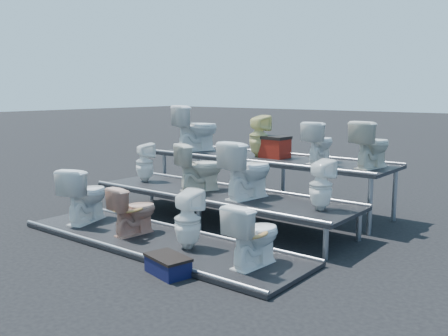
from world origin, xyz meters
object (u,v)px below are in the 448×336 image
Objects in this scene: toilet_4 at (145,162)px; toilet_5 at (200,167)px; toilet_6 at (247,170)px; toilet_10 at (319,142)px; toilet_1 at (134,210)px; step_stool at (168,266)px; toilet_7 at (321,185)px; red_crate at (275,148)px; toilet_2 at (188,219)px; toilet_0 at (85,194)px; toilet_8 at (196,128)px; toilet_9 at (259,136)px; toilet_11 at (372,144)px; toilet_3 at (254,234)px.

toilet_5 reaches higher than toilet_4.
toilet_6 is 1.27× the size of toilet_10.
toilet_1 reaches higher than step_stool.
toilet_7 is 1.50× the size of red_crate.
toilet_2 is 1.67× the size of red_crate.
toilet_2 is (2.04, 0.00, -0.04)m from toilet_0.
toilet_0 is 1.87× the size of red_crate.
toilet_8 is (-0.11, 2.60, 0.82)m from toilet_0.
toilet_0 is at bearing 74.08° from toilet_9.
toilet_5 reaches higher than toilet_2.
toilet_9 is 3.62m from step_stool.
toilet_11 is at bearing 175.75° from toilet_10.
step_stool is at bearing 109.77° from toilet_2.
toilet_9 reaches higher than toilet_2.
toilet_4 is at bearing 24.89° from toilet_5.
toilet_8 reaches higher than toilet_4.
toilet_8 is at bearing 10.53° from toilet_9.
toilet_11 is at bearing -169.47° from toilet_9.
toilet_5 is (0.05, 1.30, 0.43)m from toilet_1.
red_crate is 3.55m from step_stool.
toilet_4 reaches higher than toilet_2.
toilet_2 is at bearing 162.10° from toilet_0.
toilet_3 is at bearing 135.90° from toilet_6.
toilet_7 is 2.09m from red_crate.
toilet_3 is at bearing 134.04° from toilet_9.
toilet_11 is 3.58m from step_stool.
toilet_8 reaches higher than toilet_2.
toilet_5 is 2.55m from toilet_11.
toilet_10 is at bearing -169.47° from toilet_9.
red_crate is at bearing -65.45° from toilet_6.
toilet_9 is at bearing -54.12° from toilet_6.
red_crate reaches higher than toilet_4.
toilet_2 is at bearing 170.47° from toilet_4.
toilet_4 is (-2.16, 1.30, 0.36)m from toilet_2.
toilet_0 is 1.23× the size of toilet_1.
toilet_7 is 1.01× the size of toilet_10.
step_stool is at bearing 147.42° from toilet_8.
toilet_9 is at bearing -164.59° from red_crate.
toilet_8 reaches higher than toilet_1.
toilet_8 is at bearing -56.18° from toilet_2.
toilet_10 reaches higher than toilet_1.
red_crate is (-1.57, 1.36, 0.23)m from toilet_7.
toilet_0 reaches higher than step_stool.
toilet_3 is at bearing 179.01° from toilet_4.
red_crate reaches higher than toilet_7.
toilet_1 is at bearing 153.72° from toilet_4.
red_crate is at bearing 8.09° from toilet_11.
toilet_10 is at bearing -100.78° from toilet_6.
toilet_8 is (-2.10, 1.30, 0.41)m from toilet_6.
toilet_5 is at bearing -148.26° from toilet_0.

